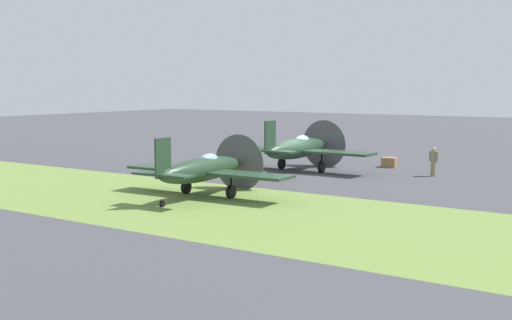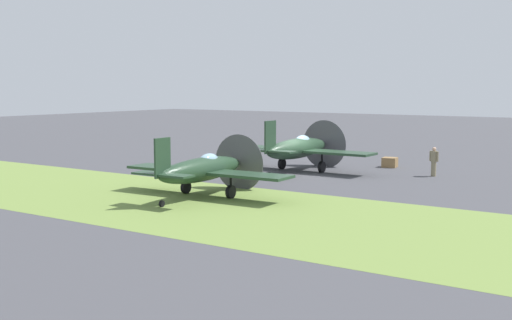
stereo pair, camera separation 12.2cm
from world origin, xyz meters
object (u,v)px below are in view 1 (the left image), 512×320
fuel_drum (188,170)px  supply_crate (389,162)px  airplane_wingman (204,169)px  airplane_lead (299,148)px  ground_crew_chief (434,161)px

fuel_drum → supply_crate: bearing=54.4°
airplane_wingman → supply_crate: size_ratio=9.92×
airplane_lead → supply_crate: bearing=52.9°
ground_crew_chief → fuel_drum: (-11.69, -8.42, -0.46)m
airplane_lead → airplane_wingman: bearing=-84.5°
airplane_lead → supply_crate: (3.93, 5.09, -1.13)m
fuel_drum → ground_crew_chief: bearing=35.8°
airplane_wingman → fuel_drum: bearing=134.2°
airplane_lead → supply_crate: size_ratio=10.69×
airplane_wingman → supply_crate: (3.02, 15.72, -1.02)m
airplane_wingman → ground_crew_chief: 14.78m
airplane_lead → fuel_drum: (-3.96, -5.94, -1.00)m
airplane_wingman → ground_crew_chief: size_ratio=5.16×
supply_crate → airplane_wingman: bearing=-100.9°
fuel_drum → airplane_wingman: bearing=-43.9°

